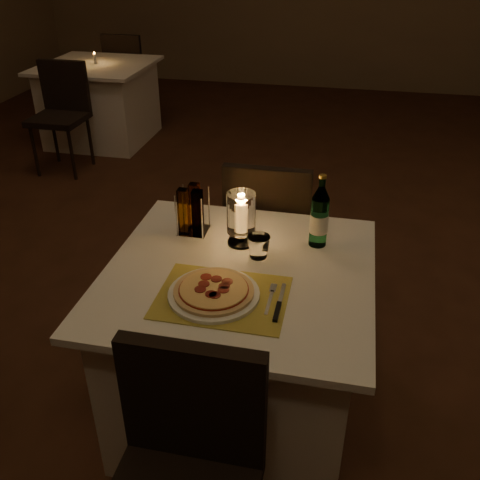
% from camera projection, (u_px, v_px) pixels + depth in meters
% --- Properties ---
extents(floor, '(8.00, 10.00, 0.02)m').
position_uv_depth(floor, '(292.00, 328.00, 2.87)').
color(floor, '#462516').
rests_on(floor, ground).
extents(main_table, '(1.00, 1.00, 0.74)m').
position_uv_depth(main_table, '(239.00, 344.00, 2.19)').
color(main_table, white).
rests_on(main_table, ground).
extents(chair_near, '(0.42, 0.42, 0.90)m').
position_uv_depth(chair_near, '(185.00, 465.00, 1.50)').
color(chair_near, black).
rests_on(chair_near, ground).
extents(chair_far, '(0.42, 0.42, 0.90)m').
position_uv_depth(chair_far, '(269.00, 225.00, 2.70)').
color(chair_far, black).
rests_on(chair_far, ground).
extents(placemat, '(0.45, 0.34, 0.00)m').
position_uv_depth(placemat, '(222.00, 297.00, 1.85)').
color(placemat, '#B3A03E').
rests_on(placemat, main_table).
extents(plate, '(0.32, 0.32, 0.01)m').
position_uv_depth(plate, '(214.00, 294.00, 1.86)').
color(plate, white).
rests_on(plate, placemat).
extents(pizza, '(0.28, 0.28, 0.02)m').
position_uv_depth(pizza, '(214.00, 290.00, 1.85)').
color(pizza, '#D8B77F').
rests_on(pizza, plate).
extents(fork, '(0.02, 0.18, 0.00)m').
position_uv_depth(fork, '(271.00, 297.00, 1.85)').
color(fork, silver).
rests_on(fork, placemat).
extents(knife, '(0.02, 0.22, 0.01)m').
position_uv_depth(knife, '(278.00, 308.00, 1.79)').
color(knife, black).
rests_on(knife, placemat).
extents(tumbler, '(0.09, 0.09, 0.09)m').
position_uv_depth(tumbler, '(259.00, 247.00, 2.06)').
color(tumbler, white).
rests_on(tumbler, main_table).
extents(water_bottle, '(0.07, 0.07, 0.30)m').
position_uv_depth(water_bottle, '(319.00, 217.00, 2.11)').
color(water_bottle, '#5FB17F').
rests_on(water_bottle, main_table).
extents(hurricane_candle, '(0.12, 0.12, 0.22)m').
position_uv_depth(hurricane_candle, '(241.00, 215.00, 2.11)').
color(hurricane_candle, white).
rests_on(hurricane_candle, main_table).
extents(cruet_caddy, '(0.12, 0.12, 0.21)m').
position_uv_depth(cruet_caddy, '(192.00, 212.00, 2.20)').
color(cruet_caddy, white).
rests_on(cruet_caddy, main_table).
extents(neighbor_table_left, '(1.00, 1.00, 0.74)m').
position_uv_depth(neighbor_table_left, '(101.00, 103.00, 5.19)').
color(neighbor_table_left, white).
rests_on(neighbor_table_left, ground).
extents(neighbor_chair_la, '(0.42, 0.42, 0.90)m').
position_uv_depth(neighbor_chair_la, '(62.00, 105.00, 4.50)').
color(neighbor_chair_la, black).
rests_on(neighbor_chair_la, ground).
extents(neighbor_chair_lb, '(0.42, 0.42, 0.90)m').
position_uv_depth(neighbor_chair_lb, '(127.00, 68.00, 5.70)').
color(neighbor_chair_lb, black).
rests_on(neighbor_chair_lb, ground).
extents(neighbor_candle_left, '(0.03, 0.03, 0.11)m').
position_uv_depth(neighbor_candle_left, '(95.00, 58.00, 4.98)').
color(neighbor_candle_left, white).
rests_on(neighbor_candle_left, neighbor_table_left).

